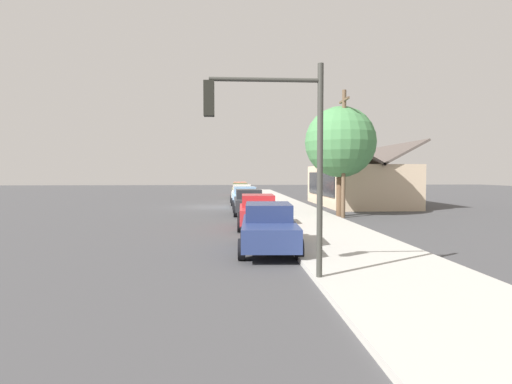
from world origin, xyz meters
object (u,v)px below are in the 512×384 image
(car_olive, at_px, (240,190))
(car_skyblue, at_px, (245,197))
(car_coral, at_px, (240,188))
(traffic_light_main, at_px, (275,137))
(car_charcoal, at_px, (249,202))
(fire_hydrant_red, at_px, (270,205))
(utility_pole_wooden, at_px, (344,151))
(car_navy, at_px, (269,227))
(shade_tree, at_px, (340,142))
(car_cherry, at_px, (258,211))
(car_ivory, at_px, (242,193))

(car_olive, height_order, car_skyblue, same)
(car_coral, bearing_deg, traffic_light_main, 1.80)
(car_charcoal, height_order, fire_hydrant_red, car_charcoal)
(utility_pole_wooden, distance_m, fire_hydrant_red, 6.25)
(car_navy, relative_size, shade_tree, 0.70)
(car_charcoal, height_order, utility_pole_wooden, utility_pole_wooden)
(traffic_light_main, height_order, fire_hydrant_red, traffic_light_main)
(fire_hydrant_red, bearing_deg, car_skyblue, -161.24)
(car_cherry, bearing_deg, fire_hydrant_red, 171.69)
(car_olive, bearing_deg, car_charcoal, 0.46)
(car_skyblue, height_order, traffic_light_main, traffic_light_main)
(car_charcoal, bearing_deg, car_ivory, -179.97)
(car_skyblue, relative_size, shade_tree, 0.72)
(car_coral, xyz_separation_m, shade_tree, (25.29, 5.43, 3.70))
(car_ivory, bearing_deg, car_coral, -178.91)
(fire_hydrant_red, bearing_deg, car_olive, -174.74)
(car_coral, distance_m, utility_pole_wooden, 26.90)
(car_coral, distance_m, car_navy, 36.24)
(car_coral, xyz_separation_m, car_charcoal, (23.89, -0.08, 0.00))
(car_cherry, xyz_separation_m, utility_pole_wooden, (-4.20, 5.35, 3.12))
(car_skyblue, bearing_deg, car_olive, 178.53)
(car_coral, distance_m, car_skyblue, 18.34)
(shade_tree, height_order, fire_hydrant_red, shade_tree)
(fire_hydrant_red, bearing_deg, car_charcoal, -53.64)
(car_skyblue, xyz_separation_m, utility_pole_wooden, (7.83, 5.52, 3.11))
(car_skyblue, distance_m, car_cherry, 12.03)
(traffic_light_main, distance_m, utility_pole_wooden, 15.37)
(car_ivory, relative_size, shade_tree, 0.69)
(car_coral, distance_m, car_cherry, 30.37)
(car_ivory, bearing_deg, car_olive, -178.18)
(car_ivory, relative_size, car_navy, 0.99)
(car_olive, relative_size, fire_hydrant_red, 6.41)
(car_coral, height_order, car_skyblue, same)
(car_coral, xyz_separation_m, fire_hydrant_red, (22.80, 1.40, -0.32))
(car_skyblue, distance_m, car_navy, 17.90)
(shade_tree, bearing_deg, car_skyblue, -141.39)
(car_ivory, bearing_deg, car_navy, 2.15)
(car_skyblue, bearing_deg, utility_pole_wooden, 33.55)
(car_charcoal, distance_m, shade_tree, 6.79)
(utility_pole_wooden, bearing_deg, car_cherry, -51.88)
(utility_pole_wooden, bearing_deg, shade_tree, 177.64)
(shade_tree, distance_m, traffic_light_main, 16.23)
(car_skyblue, xyz_separation_m, fire_hydrant_red, (4.47, 1.52, -0.32))
(car_ivory, xyz_separation_m, car_navy, (24.30, 0.14, -0.00))
(car_charcoal, height_order, car_cherry, same)
(car_coral, height_order, traffic_light_main, traffic_light_main)
(car_skyblue, bearing_deg, car_navy, -1.25)
(car_skyblue, height_order, car_navy, same)
(car_skyblue, xyz_separation_m, car_navy, (17.90, 0.11, -0.00))
(car_olive, relative_size, car_cherry, 1.03)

